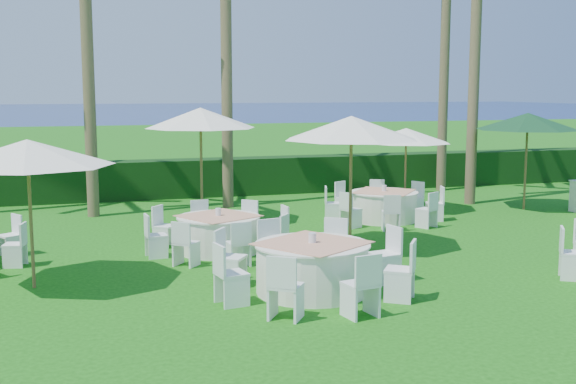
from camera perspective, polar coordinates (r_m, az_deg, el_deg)
The scene contains 14 objects.
ground at distance 12.21m, azimuth 2.28°, elevation -8.28°, with size 120.00×120.00×0.00m, color #14520E.
hedge at distance 23.55m, azimuth -7.35°, elevation 1.12°, with size 34.00×1.00×1.20m, color black.
ocean at distance 113.17m, azimuth -15.04°, elevation 6.11°, with size 260.00×260.00×0.00m, color #081853.
banquet_table_b at distance 12.34m, azimuth 1.93°, elevation -5.89°, with size 3.47×3.47×1.04m.
banquet_table_e at distance 15.46m, azimuth -5.51°, elevation -3.23°, with size 3.12×3.12×0.94m.
banquet_table_f at distance 19.19m, azimuth 7.58°, elevation -1.03°, with size 3.09×3.09×0.95m.
umbrella_a at distance 13.08m, azimuth -19.90°, elevation 2.94°, with size 2.94×2.94×2.60m.
umbrella_b at distance 15.30m, azimuth 5.03°, elevation 5.06°, with size 2.92×2.92×2.89m.
umbrella_c at distance 18.48m, azimuth -6.93°, elevation 5.83°, with size 2.83×2.83×2.98m.
umbrella_d at distance 20.56m, azimuth 9.32°, elevation 4.43°, with size 2.54×2.54×2.36m.
umbrella_green at distance 21.71m, azimuth 18.42°, elevation 5.32°, with size 2.91×2.91×2.78m.
palm_b at distance 20.18m, azimuth -15.57°, elevation 10.77°, with size 4.40×3.99×8.06m.
palm_d at distance 25.21m, azimuth 12.33°, elevation 12.18°, with size 4.39×4.21×9.68m.
palm_e at distance 22.42m, azimuth 14.65°, elevation 13.05°, with size 4.40×3.97×10.00m.
Camera 1 is at (-3.86, -11.05, 3.45)m, focal length 45.00 mm.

